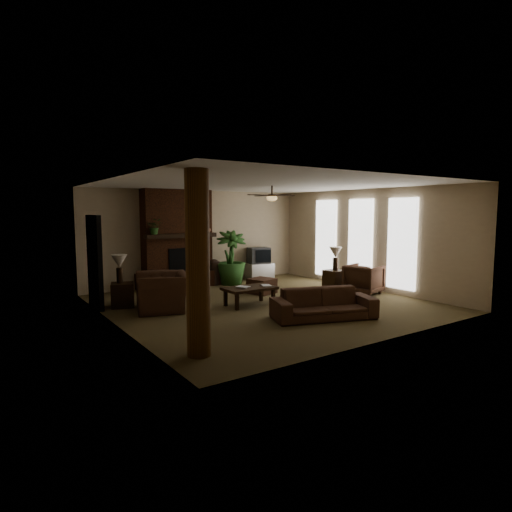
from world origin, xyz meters
TOP-DOWN VIEW (x-y plane):
  - room_shell at (0.00, 0.00)m, footprint 7.00×7.00m
  - fireplace at (-0.80, 3.22)m, footprint 2.40×0.70m
  - windows at (3.45, 0.20)m, footprint 0.08×3.65m
  - log_column at (-2.95, -2.40)m, footprint 0.36×0.36m
  - doorway at (-3.44, 1.80)m, footprint 0.10×1.00m
  - ceiling_fan at (0.40, 0.30)m, footprint 1.35×1.35m
  - sofa at (0.16, -1.82)m, footprint 2.17×1.26m
  - armchair_left at (-2.26, 0.75)m, footprint 1.14×1.44m
  - armchair_right at (2.83, -0.51)m, footprint 0.97×1.01m
  - coffee_table at (-0.42, 0.04)m, footprint 1.20×0.70m
  - ottoman at (0.64, 1.06)m, footprint 0.74×0.74m
  - tv_stand at (2.01, 3.15)m, footprint 0.88×0.56m
  - tv at (1.98, 3.14)m, footprint 0.74×0.65m
  - floor_vase at (0.23, 2.95)m, footprint 0.34×0.34m
  - floor_plant at (0.68, 2.75)m, footprint 1.32×1.80m
  - side_table_left at (-2.91, 1.56)m, footprint 0.63×0.63m
  - lamp_left at (-2.95, 1.61)m, footprint 0.43×0.43m
  - side_table_right at (2.63, 0.36)m, footprint 0.52×0.52m
  - lamp_right at (2.64, 0.35)m, footprint 0.43×0.43m
  - mantel_plant at (-1.60, 2.92)m, footprint 0.49×0.52m
  - mantel_vase at (0.01, 2.96)m, footprint 0.28×0.28m
  - book_a at (-0.68, 0.04)m, footprint 0.21×0.11m
  - book_b at (-0.12, -0.02)m, footprint 0.21×0.09m

SIDE VIEW (x-z plane):
  - ottoman at x=0.64m, z-range 0.00..0.40m
  - tv_stand at x=2.01m, z-range 0.00..0.50m
  - side_table_left at x=-2.91m, z-range 0.00..0.55m
  - side_table_right at x=2.63m, z-range 0.00..0.55m
  - coffee_table at x=-0.42m, z-range 0.16..0.59m
  - sofa at x=0.16m, z-range 0.00..0.82m
  - armchair_right at x=2.83m, z-range 0.00..0.86m
  - floor_vase at x=0.23m, z-range 0.05..0.82m
  - floor_plant at x=0.68m, z-range 0.00..0.90m
  - armchair_left at x=-2.26m, z-range 0.00..1.10m
  - book_a at x=-0.68m, z-range 0.43..0.72m
  - book_b at x=-0.12m, z-range 0.43..0.72m
  - tv at x=1.98m, z-range 0.50..1.02m
  - lamp_left at x=-2.95m, z-range 0.68..1.33m
  - lamp_right at x=2.64m, z-range 0.68..1.33m
  - doorway at x=-3.44m, z-range 0.00..2.10m
  - fireplace at x=-0.80m, z-range -0.24..2.56m
  - windows at x=3.45m, z-range 0.17..2.53m
  - log_column at x=-2.95m, z-range 0.00..2.80m
  - room_shell at x=0.00m, z-range -2.10..4.90m
  - mantel_vase at x=0.01m, z-range 1.56..1.78m
  - mantel_plant at x=-1.60m, z-range 1.56..1.89m
  - ceiling_fan at x=0.40m, z-range 2.34..2.72m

